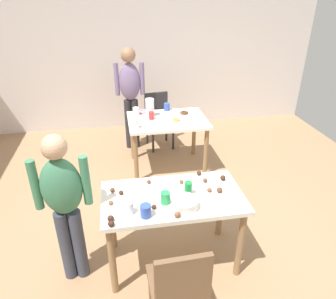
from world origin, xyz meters
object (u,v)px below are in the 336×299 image
(dining_table_far, at_px, (167,126))
(pitcher_far, at_px, (150,108))
(chair_far_table, at_px, (158,117))
(mixing_bowl, at_px, (185,203))
(dining_table_near, at_px, (173,206))
(soda_can, at_px, (188,188))
(person_girl_near, at_px, (64,200))
(person_adult_far, at_px, (130,90))
(chair_near_table, at_px, (179,286))

(dining_table_far, height_order, pitcher_far, pitcher_far)
(chair_far_table, height_order, mixing_bowl, chair_far_table)
(dining_table_near, relative_size, soda_can, 10.04)
(dining_table_near, distance_m, pitcher_far, 1.92)
(dining_table_near, relative_size, mixing_bowl, 5.63)
(dining_table_near, height_order, pitcher_far, pitcher_far)
(person_girl_near, height_order, soda_can, person_girl_near)
(person_adult_far, xyz_separation_m, pitcher_far, (0.23, -0.58, -0.09))
(dining_table_near, xyz_separation_m, mixing_bowl, (0.07, -0.17, 0.15))
(person_girl_near, relative_size, mixing_bowl, 6.50)
(soda_can, bearing_deg, chair_near_table, -107.17)
(chair_far_table, bearing_deg, person_girl_near, -113.84)
(dining_table_far, distance_m, chair_far_table, 0.76)
(dining_table_far, xyz_separation_m, soda_can, (-0.12, -1.76, 0.17))
(chair_near_table, relative_size, mixing_bowl, 4.00)
(dining_table_far, distance_m, person_girl_near, 2.13)
(chair_far_table, height_order, soda_can, soda_can)
(dining_table_far, bearing_deg, person_adult_far, 121.69)
(person_adult_far, relative_size, mixing_bowl, 7.34)
(mixing_bowl, bearing_deg, person_girl_near, 171.66)
(dining_table_far, distance_m, chair_near_table, 2.49)
(person_adult_far, bearing_deg, dining_table_far, -58.31)
(chair_far_table, distance_m, pitcher_far, 0.73)
(pitcher_far, bearing_deg, dining_table_far, -34.44)
(chair_near_table, relative_size, chair_far_table, 1.00)
(mixing_bowl, relative_size, soda_can, 1.78)
(chair_near_table, xyz_separation_m, chair_far_table, (0.31, 3.21, 0.00))
(dining_table_near, relative_size, chair_near_table, 1.41)
(dining_table_near, distance_m, soda_can, 0.22)
(chair_near_table, bearing_deg, person_adult_far, 92.09)
(person_adult_far, bearing_deg, mixing_bowl, -84.22)
(dining_table_far, bearing_deg, person_girl_near, -122.56)
(chair_near_table, distance_m, mixing_bowl, 0.63)
(chair_far_table, bearing_deg, chair_near_table, -95.55)
(chair_near_table, height_order, person_adult_far, person_adult_far)
(soda_can, height_order, pitcher_far, pitcher_far)
(person_girl_near, bearing_deg, dining_table_far, 57.44)
(person_adult_far, xyz_separation_m, soda_can, (0.34, -2.49, -0.15))
(dining_table_near, distance_m, chair_near_table, 0.73)
(person_girl_near, height_order, mixing_bowl, person_girl_near)
(dining_table_far, height_order, soda_can, soda_can)
(chair_near_table, bearing_deg, dining_table_near, 83.24)
(soda_can, bearing_deg, chair_far_table, 87.86)
(dining_table_far, distance_m, soda_can, 1.77)
(dining_table_near, distance_m, person_girl_near, 0.91)
(dining_table_near, distance_m, dining_table_far, 1.78)
(chair_near_table, height_order, chair_far_table, same)
(dining_table_far, height_order, chair_far_table, chair_far_table)
(dining_table_far, xyz_separation_m, chair_near_table, (-0.33, -2.47, -0.15))
(chair_far_table, xyz_separation_m, mixing_bowl, (-0.16, -2.68, 0.29))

